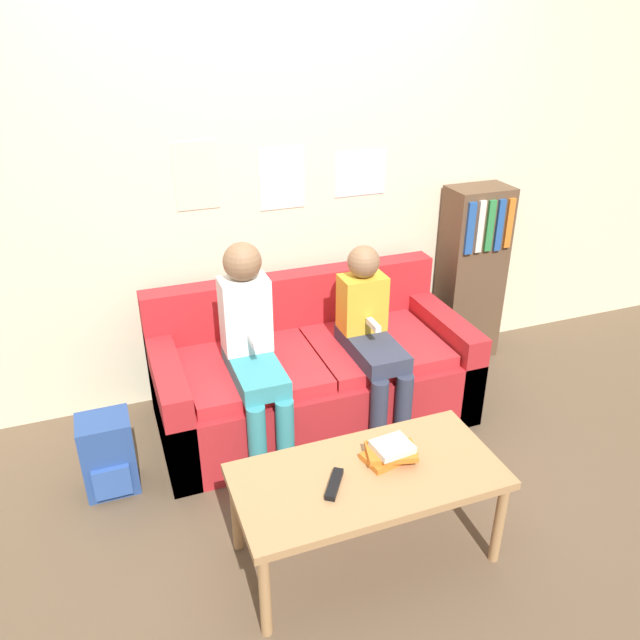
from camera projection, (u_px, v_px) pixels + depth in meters
The scene contains 10 objects.
ground_plane at pixel (346, 469), 3.18m from camera, with size 10.00×10.00×0.00m, color brown.
wall_back at pixel (280, 170), 3.44m from camera, with size 8.00×0.07×2.60m.
couch at pixel (312, 374), 3.49m from camera, with size 1.71×0.80×0.76m.
coffee_table at pixel (368, 482), 2.52m from camera, with size 1.08×0.52×0.44m.
person_left at pixel (252, 344), 3.06m from camera, with size 0.24×0.55×1.11m.
person_right at pixel (371, 334), 3.28m from camera, with size 0.24×0.55×1.01m.
tv_remote at pixel (334, 484), 2.42m from camera, with size 0.13×0.16×0.02m.
book_stack at pixel (390, 452), 2.56m from camera, with size 0.23×0.19×0.08m.
bookshelf at pixel (471, 274), 4.00m from camera, with size 0.38×0.27×1.14m.
backpack at pixel (108, 455), 2.97m from camera, with size 0.24×0.23×0.40m.
Camera 1 is at (-1.00, -2.29, 2.12)m, focal length 35.00 mm.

